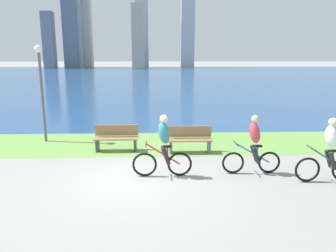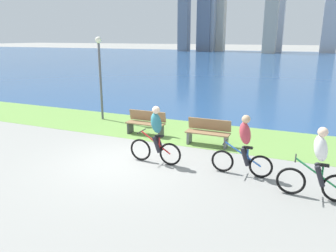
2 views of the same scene
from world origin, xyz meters
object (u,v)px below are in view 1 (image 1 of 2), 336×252
at_px(bench_near_path, 116,138).
at_px(cyclist_lead, 163,146).
at_px(lamppost_tall, 41,79).
at_px(cyclist_trailing, 254,145).
at_px(bench_far_along_path, 190,139).
at_px(cyclist_distant_rear, 329,151).

bearing_deg(bench_near_path, cyclist_lead, -57.48).
bearing_deg(lamppost_tall, cyclist_trailing, -27.91).
bearing_deg(bench_near_path, cyclist_trailing, -29.83).
bearing_deg(bench_far_along_path, lamppost_tall, 163.15).
height_order(cyclist_distant_rear, bench_near_path, cyclist_distant_rear).
distance_m(bench_far_along_path, lamppost_tall, 5.96).
bearing_deg(lamppost_tall, cyclist_lead, -40.59).
xyz_separation_m(cyclist_trailing, cyclist_distant_rear, (1.77, -0.68, 0.01)).
relative_size(cyclist_lead, lamppost_tall, 0.47).
bearing_deg(cyclist_distant_rear, bench_far_along_path, 140.70).
xyz_separation_m(bench_near_path, bench_far_along_path, (2.52, -0.29, 0.00)).
bearing_deg(cyclist_lead, bench_far_along_path, 66.57).
relative_size(cyclist_distant_rear, bench_near_path, 1.14).
xyz_separation_m(cyclist_lead, bench_near_path, (-1.57, 2.47, -0.39)).
bearing_deg(bench_far_along_path, bench_near_path, 173.50).
relative_size(cyclist_distant_rear, lamppost_tall, 0.47).
height_order(cyclist_lead, lamppost_tall, lamppost_tall).
bearing_deg(cyclist_trailing, lamppost_tall, 152.09).
bearing_deg(cyclist_distant_rear, lamppost_tall, 153.45).
bearing_deg(cyclist_lead, lamppost_tall, 139.41).
relative_size(cyclist_lead, bench_far_along_path, 1.14).
bearing_deg(cyclist_distant_rear, cyclist_lead, 172.73).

